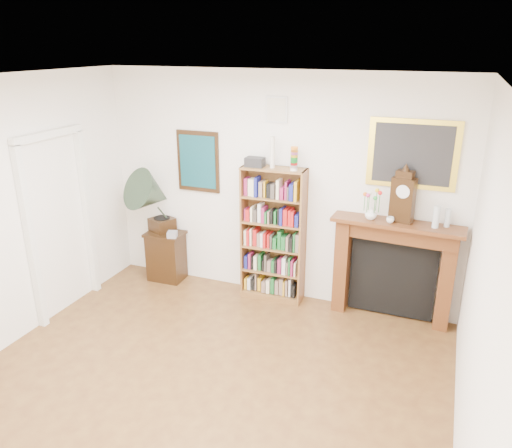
{
  "coord_description": "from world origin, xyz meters",
  "views": [
    {
      "loc": [
        1.93,
        -3.04,
        3.09
      ],
      "look_at": [
        0.09,
        1.6,
        1.26
      ],
      "focal_mm": 35.0,
      "sensor_mm": 36.0,
      "label": 1
    }
  ],
  "objects_px": {
    "bookshelf": "(273,228)",
    "teacup": "(390,220)",
    "gramophone": "(154,197)",
    "bottle_left": "(436,217)",
    "cd_stack": "(172,234)",
    "flower_vase": "(371,213)",
    "fireplace": "(394,261)",
    "side_cabinet": "(166,256)",
    "bottle_right": "(448,218)",
    "mantel_clock": "(403,197)"
  },
  "relations": [
    {
      "from": "bookshelf",
      "to": "teacup",
      "type": "height_order",
      "value": "bookshelf"
    },
    {
      "from": "gramophone",
      "to": "bottle_left",
      "type": "distance_m",
      "value": 3.45
    },
    {
      "from": "cd_stack",
      "to": "flower_vase",
      "type": "xyz_separation_m",
      "value": [
        2.51,
        0.13,
        0.57
      ]
    },
    {
      "from": "bookshelf",
      "to": "fireplace",
      "type": "distance_m",
      "value": 1.48
    },
    {
      "from": "side_cabinet",
      "to": "bottle_left",
      "type": "height_order",
      "value": "bottle_left"
    },
    {
      "from": "bookshelf",
      "to": "bottle_left",
      "type": "bearing_deg",
      "value": -3.19
    },
    {
      "from": "bottle_right",
      "to": "bookshelf",
      "type": "bearing_deg",
      "value": -178.86
    },
    {
      "from": "bottle_left",
      "to": "mantel_clock",
      "type": "bearing_deg",
      "value": 170.06
    },
    {
      "from": "bookshelf",
      "to": "teacup",
      "type": "bearing_deg",
      "value": -4.61
    },
    {
      "from": "gramophone",
      "to": "mantel_clock",
      "type": "xyz_separation_m",
      "value": [
        3.08,
        0.16,
        0.29
      ]
    },
    {
      "from": "side_cabinet",
      "to": "gramophone",
      "type": "bearing_deg",
      "value": -132.08
    },
    {
      "from": "fireplace",
      "to": "gramophone",
      "type": "height_order",
      "value": "gramophone"
    },
    {
      "from": "side_cabinet",
      "to": "cd_stack",
      "type": "relative_size",
      "value": 5.66
    },
    {
      "from": "fireplace",
      "to": "bottle_left",
      "type": "relative_size",
      "value": 6.07
    },
    {
      "from": "fireplace",
      "to": "side_cabinet",
      "type": "bearing_deg",
      "value": -175.13
    },
    {
      "from": "flower_vase",
      "to": "bottle_right",
      "type": "height_order",
      "value": "bottle_right"
    },
    {
      "from": "cd_stack",
      "to": "teacup",
      "type": "xyz_separation_m",
      "value": [
        2.73,
        0.09,
        0.53
      ]
    },
    {
      "from": "cd_stack",
      "to": "bottle_right",
      "type": "xyz_separation_m",
      "value": [
        3.31,
        0.19,
        0.6
      ]
    },
    {
      "from": "mantel_clock",
      "to": "bottle_right",
      "type": "bearing_deg",
      "value": 14.18
    },
    {
      "from": "bottle_right",
      "to": "teacup",
      "type": "bearing_deg",
      "value": -170.3
    },
    {
      "from": "teacup",
      "to": "bookshelf",
      "type": "bearing_deg",
      "value": 177.52
    },
    {
      "from": "gramophone",
      "to": "teacup",
      "type": "relative_size",
      "value": 10.89
    },
    {
      "from": "gramophone",
      "to": "flower_vase",
      "type": "relative_size",
      "value": 6.77
    },
    {
      "from": "mantel_clock",
      "to": "bottle_left",
      "type": "height_order",
      "value": "mantel_clock"
    },
    {
      "from": "mantel_clock",
      "to": "bottle_left",
      "type": "relative_size",
      "value": 2.4
    },
    {
      "from": "gramophone",
      "to": "flower_vase",
      "type": "xyz_separation_m",
      "value": [
        2.76,
        0.11,
        0.08
      ]
    },
    {
      "from": "bottle_left",
      "to": "flower_vase",
      "type": "bearing_deg",
      "value": 178.83
    },
    {
      "from": "fireplace",
      "to": "bottle_left",
      "type": "height_order",
      "value": "bottle_left"
    },
    {
      "from": "bookshelf",
      "to": "mantel_clock",
      "type": "relative_size",
      "value": 3.39
    },
    {
      "from": "mantel_clock",
      "to": "bottle_right",
      "type": "height_order",
      "value": "mantel_clock"
    },
    {
      "from": "cd_stack",
      "to": "bottle_right",
      "type": "bearing_deg",
      "value": 3.24
    },
    {
      "from": "gramophone",
      "to": "cd_stack",
      "type": "relative_size",
      "value": 7.7
    },
    {
      "from": "mantel_clock",
      "to": "bottle_right",
      "type": "xyz_separation_m",
      "value": [
        0.48,
        0.01,
        -0.18
      ]
    },
    {
      "from": "side_cabinet",
      "to": "cd_stack",
      "type": "xyz_separation_m",
      "value": [
        0.18,
        -0.11,
        0.38
      ]
    },
    {
      "from": "bookshelf",
      "to": "flower_vase",
      "type": "relative_size",
      "value": 14.28
    },
    {
      "from": "teacup",
      "to": "mantel_clock",
      "type": "bearing_deg",
      "value": 41.59
    },
    {
      "from": "teacup",
      "to": "bottle_left",
      "type": "xyz_separation_m",
      "value": [
        0.47,
        0.03,
        0.09
      ]
    },
    {
      "from": "side_cabinet",
      "to": "mantel_clock",
      "type": "xyz_separation_m",
      "value": [
        3.01,
        0.07,
        1.15
      ]
    },
    {
      "from": "gramophone",
      "to": "bottle_right",
      "type": "xyz_separation_m",
      "value": [
        3.56,
        0.17,
        0.12
      ]
    },
    {
      "from": "fireplace",
      "to": "gramophone",
      "type": "distance_m",
      "value": 3.1
    },
    {
      "from": "gramophone",
      "to": "bottle_left",
      "type": "xyz_separation_m",
      "value": [
        3.45,
        0.1,
        0.14
      ]
    },
    {
      "from": "bookshelf",
      "to": "fireplace",
      "type": "height_order",
      "value": "bookshelf"
    },
    {
      "from": "fireplace",
      "to": "flower_vase",
      "type": "distance_m",
      "value": 0.64
    },
    {
      "from": "cd_stack",
      "to": "bottle_right",
      "type": "relative_size",
      "value": 0.6
    },
    {
      "from": "side_cabinet",
      "to": "gramophone",
      "type": "distance_m",
      "value": 0.87
    },
    {
      "from": "mantel_clock",
      "to": "bottle_left",
      "type": "bearing_deg",
      "value": 3.13
    },
    {
      "from": "fireplace",
      "to": "cd_stack",
      "type": "relative_size",
      "value": 12.13
    },
    {
      "from": "bookshelf",
      "to": "flower_vase",
      "type": "bearing_deg",
      "value": -3.13
    },
    {
      "from": "gramophone",
      "to": "teacup",
      "type": "xyz_separation_m",
      "value": [
        2.98,
        0.07,
        0.05
      ]
    },
    {
      "from": "cd_stack",
      "to": "mantel_clock",
      "type": "distance_m",
      "value": 2.94
    }
  ]
}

